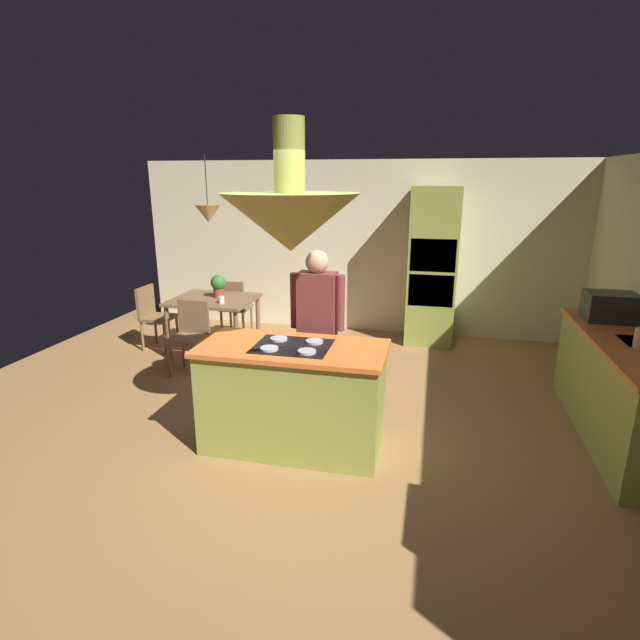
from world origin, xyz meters
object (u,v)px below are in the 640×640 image
at_px(oven_tower, 432,267).
at_px(cup_on_table, 222,300).
at_px(dining_table, 214,306).
at_px(microwave_on_counter, 610,307).
at_px(chair_by_back_wall, 234,305).
at_px(kitchen_island, 293,396).
at_px(potted_plant_on_table, 218,285).
at_px(chair_facing_island, 191,332).
at_px(person_at_island, 317,323).
at_px(chair_at_corner, 153,313).

xyz_separation_m(oven_tower, cup_on_table, (-2.58, -1.37, -0.29)).
bearing_deg(dining_table, microwave_on_counter, -8.05).
relative_size(chair_by_back_wall, cup_on_table, 9.67).
relative_size(kitchen_island, cup_on_table, 17.65).
relative_size(dining_table, potted_plant_on_table, 3.55).
relative_size(dining_table, chair_facing_island, 1.22).
xyz_separation_m(potted_plant_on_table, microwave_on_counter, (4.49, -0.72, 0.15)).
bearing_deg(cup_on_table, person_at_island, -38.38).
xyz_separation_m(kitchen_island, cup_on_table, (-1.48, 1.87, 0.33)).
height_order(chair_facing_island, microwave_on_counter, microwave_on_counter).
bearing_deg(dining_table, kitchen_island, -51.01).
height_order(oven_tower, microwave_on_counter, oven_tower).
height_order(person_at_island, potted_plant_on_table, person_at_island).
relative_size(oven_tower, microwave_on_counter, 4.76).
bearing_deg(oven_tower, dining_table, -157.79).
height_order(chair_by_back_wall, cup_on_table, chair_by_back_wall).
height_order(cup_on_table, microwave_on_counter, microwave_on_counter).
distance_m(dining_table, chair_by_back_wall, 0.69).
distance_m(oven_tower, chair_by_back_wall, 2.90).
height_order(oven_tower, person_at_island, oven_tower).
distance_m(chair_at_corner, potted_plant_on_table, 1.05).
distance_m(person_at_island, cup_on_table, 1.97).
distance_m(kitchen_island, chair_facing_island, 2.22).
xyz_separation_m(dining_table, person_at_island, (1.76, -1.45, 0.29)).
xyz_separation_m(person_at_island, microwave_on_counter, (2.78, 0.80, 0.12)).
xyz_separation_m(dining_table, chair_at_corner, (-0.91, -0.00, -0.16)).
height_order(kitchen_island, chair_by_back_wall, kitchen_island).
relative_size(person_at_island, chair_facing_island, 1.90).
xyz_separation_m(chair_by_back_wall, chair_at_corner, (-0.91, -0.67, 0.00)).
bearing_deg(dining_table, chair_facing_island, -90.00).
bearing_deg(person_at_island, microwave_on_counter, 16.14).
distance_m(kitchen_island, oven_tower, 3.48).
bearing_deg(kitchen_island, cup_on_table, 128.29).
relative_size(oven_tower, person_at_island, 1.32).
relative_size(oven_tower, potted_plant_on_table, 7.30).
xyz_separation_m(chair_by_back_wall, microwave_on_counter, (4.54, -1.32, 0.57)).
bearing_deg(cup_on_table, oven_tower, 27.97).
height_order(chair_facing_island, chair_by_back_wall, same).
relative_size(kitchen_island, chair_at_corner, 1.83).
height_order(chair_at_corner, potted_plant_on_table, potted_plant_on_table).
relative_size(person_at_island, chair_at_corner, 1.90).
xyz_separation_m(chair_facing_island, chair_by_back_wall, (0.00, 1.35, 0.00)).
bearing_deg(potted_plant_on_table, chair_by_back_wall, 94.76).
bearing_deg(chair_at_corner, microwave_on_counter, -96.72).
relative_size(kitchen_island, potted_plant_on_table, 5.29).
bearing_deg(potted_plant_on_table, chair_facing_island, -93.83).
distance_m(dining_table, chair_facing_island, 0.69).
relative_size(chair_by_back_wall, chair_at_corner, 1.00).
xyz_separation_m(kitchen_island, microwave_on_counter, (2.84, 1.46, 0.60)).
relative_size(kitchen_island, microwave_on_counter, 3.45).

